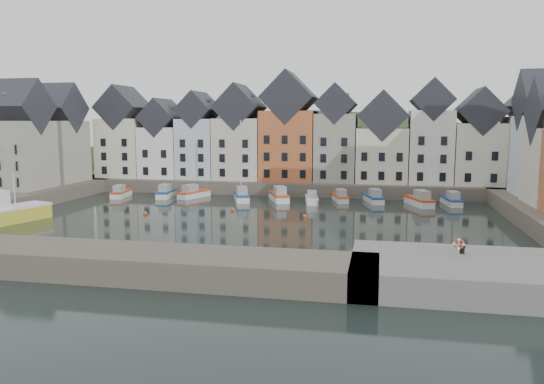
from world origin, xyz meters
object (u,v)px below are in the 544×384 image
(boat_d, at_px, (242,196))
(mooring_bollard, at_px, (462,249))
(boat_a, at_px, (121,193))
(life_ring_post, at_px, (459,244))

(boat_d, bearing_deg, mooring_bollard, -72.41)
(boat_a, bearing_deg, boat_d, -8.06)
(mooring_bollard, bearing_deg, life_ring_post, -115.25)
(boat_d, height_order, mooring_bollard, boat_d)
(life_ring_post, bearing_deg, boat_d, 125.81)
(boat_d, relative_size, life_ring_post, 9.25)
(boat_a, bearing_deg, mooring_bollard, -45.69)
(boat_a, relative_size, life_ring_post, 4.46)
(boat_d, height_order, life_ring_post, boat_d)
(mooring_bollard, xyz_separation_m, life_ring_post, (-0.39, -0.83, 0.55))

